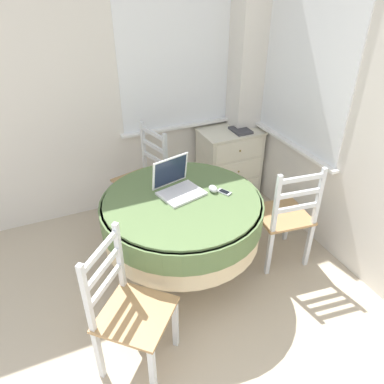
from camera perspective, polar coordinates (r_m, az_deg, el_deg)
corner_room_shell at (r=2.78m, az=3.00°, el=12.23°), size 4.53×4.66×2.55m
round_dining_table at (r=2.82m, az=-1.54°, el=-3.59°), size 1.21×1.21×0.73m
laptop at (r=2.79m, az=-2.24°, el=0.98°), size 0.37×0.35×0.26m
computer_mouse at (r=2.81m, az=3.23°, el=0.50°), size 0.06×0.09×0.05m
cell_phone at (r=2.81m, az=4.93°, el=-0.00°), size 0.09×0.12×0.01m
dining_chair_near_back_window at (r=3.56m, az=-7.31°, el=1.96°), size 0.50×0.50×0.93m
dining_chair_near_right_window at (r=3.12m, az=13.99°, el=-3.66°), size 0.46×0.45×0.93m
dining_chair_camera_near at (r=2.36m, az=-9.64°, el=-17.41°), size 0.58×0.58×0.93m
corner_cabinet at (r=4.03m, az=5.63°, el=4.57°), size 0.62×0.44×0.73m
book_on_cabinet at (r=3.86m, az=7.42°, el=9.32°), size 0.17×0.22×0.02m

